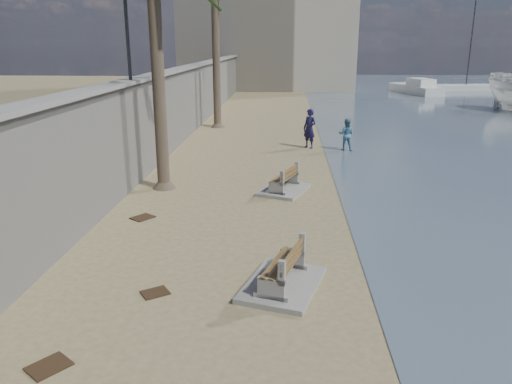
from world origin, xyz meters
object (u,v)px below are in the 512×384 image
object	(u,v)px
bench_near	(283,270)
bench_far	(284,181)
sailboat_west	(466,88)
yacht_far	(415,90)
person_a	(310,126)
person_b	(346,133)

from	to	relation	value
bench_near	bench_far	size ratio (longest dim) A/B	1.03
bench_near	sailboat_west	xyz separation A→B (m)	(18.61, 44.99, -0.07)
bench_near	yacht_far	distance (m)	43.47
bench_near	person_a	size ratio (longest dim) A/B	1.10
sailboat_west	person_a	bearing A→B (deg)	-119.63
person_a	yacht_far	xyz separation A→B (m)	(11.53, 27.39, -0.72)
person_a	person_b	size ratio (longest dim) A/B	1.30
person_a	yacht_far	size ratio (longest dim) A/B	0.29
bench_near	bench_far	distance (m)	6.90
bench_near	person_a	xyz separation A→B (m)	(1.09, 14.20, 0.70)
person_b	sailboat_west	distance (m)	35.00
bench_far	person_a	world-z (taller)	person_a
bench_near	bench_far	bearing A→B (deg)	90.26
person_b	bench_far	bearing A→B (deg)	81.49
bench_near	sailboat_west	size ratio (longest dim) A/B	0.26
yacht_far	sailboat_west	world-z (taller)	sailboat_west
person_a	person_b	xyz separation A→B (m)	(1.68, -0.42, -0.25)
person_a	sailboat_west	world-z (taller)	sailboat_west
bench_near	yacht_far	bearing A→B (deg)	73.12
person_a	bench_far	bearing A→B (deg)	-56.75
bench_far	sailboat_west	size ratio (longest dim) A/B	0.25
person_a	person_b	distance (m)	1.75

